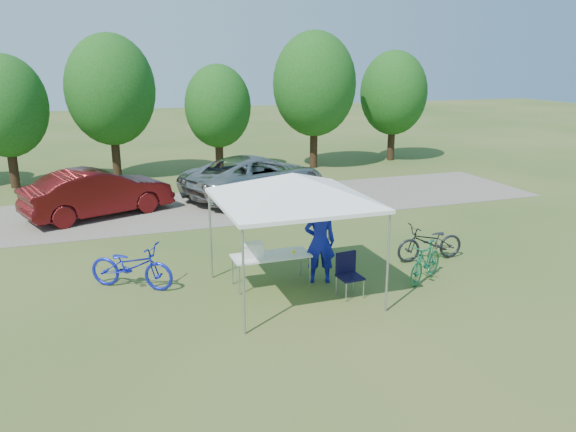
{
  "coord_description": "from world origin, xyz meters",
  "views": [
    {
      "loc": [
        -3.9,
        -10.86,
        5.03
      ],
      "look_at": [
        0.59,
        2.0,
        1.2
      ],
      "focal_mm": 35.0,
      "sensor_mm": 36.0,
      "label": 1
    }
  ],
  "objects_px": {
    "bike_dark": "(430,242)",
    "folding_table": "(271,257)",
    "minivan": "(255,176)",
    "bike_green": "(426,261)",
    "cyclist": "(320,242)",
    "bike_blue": "(132,266)",
    "sedan": "(98,193)",
    "cooler": "(253,250)",
    "folding_chair": "(348,270)"
  },
  "relations": [
    {
      "from": "bike_blue",
      "to": "sedan",
      "type": "xyz_separation_m",
      "value": [
        -0.56,
        6.59,
        0.28
      ]
    },
    {
      "from": "cyclist",
      "to": "sedan",
      "type": "xyz_separation_m",
      "value": [
        -4.7,
        7.65,
        -0.18
      ]
    },
    {
      "from": "folding_table",
      "to": "cyclist",
      "type": "height_order",
      "value": "cyclist"
    },
    {
      "from": "folding_table",
      "to": "minivan",
      "type": "xyz_separation_m",
      "value": [
        2.01,
        8.28,
        0.12
      ]
    },
    {
      "from": "folding_table",
      "to": "bike_green",
      "type": "distance_m",
      "value": 3.62
    },
    {
      "from": "bike_green",
      "to": "sedan",
      "type": "relative_size",
      "value": 0.33
    },
    {
      "from": "cyclist",
      "to": "sedan",
      "type": "height_order",
      "value": "cyclist"
    },
    {
      "from": "folding_table",
      "to": "cyclist",
      "type": "relative_size",
      "value": 0.9
    },
    {
      "from": "cooler",
      "to": "bike_green",
      "type": "relative_size",
      "value": 0.29
    },
    {
      "from": "sedan",
      "to": "bike_dark",
      "type": "bearing_deg",
      "value": -153.69
    },
    {
      "from": "cooler",
      "to": "sedan",
      "type": "xyz_separation_m",
      "value": [
        -3.16,
        7.46,
        -0.1
      ]
    },
    {
      "from": "folding_chair",
      "to": "cooler",
      "type": "xyz_separation_m",
      "value": [
        -1.85,
        1.1,
        0.33
      ]
    },
    {
      "from": "bike_blue",
      "to": "bike_green",
      "type": "distance_m",
      "value": 6.77
    },
    {
      "from": "bike_blue",
      "to": "sedan",
      "type": "relative_size",
      "value": 0.42
    },
    {
      "from": "minivan",
      "to": "folding_chair",
      "type": "bearing_deg",
      "value": 152.01
    },
    {
      "from": "cyclist",
      "to": "minivan",
      "type": "distance_m",
      "value": 8.52
    },
    {
      "from": "minivan",
      "to": "bike_green",
      "type": "bearing_deg",
      "value": 164.78
    },
    {
      "from": "bike_blue",
      "to": "sedan",
      "type": "bearing_deg",
      "value": 36.95
    },
    {
      "from": "cyclist",
      "to": "bike_green",
      "type": "height_order",
      "value": "cyclist"
    },
    {
      "from": "cyclist",
      "to": "bike_dark",
      "type": "bearing_deg",
      "value": -156.57
    },
    {
      "from": "folding_chair",
      "to": "bike_blue",
      "type": "bearing_deg",
      "value": 151.16
    },
    {
      "from": "cyclist",
      "to": "bike_green",
      "type": "xyz_separation_m",
      "value": [
        2.38,
        -0.74,
        -0.51
      ]
    },
    {
      "from": "folding_chair",
      "to": "bike_blue",
      "type": "height_order",
      "value": "bike_blue"
    },
    {
      "from": "folding_chair",
      "to": "cyclist",
      "type": "bearing_deg",
      "value": 103.37
    },
    {
      "from": "cooler",
      "to": "bike_blue",
      "type": "distance_m",
      "value": 2.77
    },
    {
      "from": "minivan",
      "to": "bike_dark",
      "type": "bearing_deg",
      "value": 171.89
    },
    {
      "from": "cooler",
      "to": "bike_dark",
      "type": "xyz_separation_m",
      "value": [
        4.79,
        0.22,
        -0.41
      ]
    },
    {
      "from": "minivan",
      "to": "sedan",
      "type": "relative_size",
      "value": 1.19
    },
    {
      "from": "folding_chair",
      "to": "minivan",
      "type": "distance_m",
      "value": 9.4
    },
    {
      "from": "folding_table",
      "to": "bike_green",
      "type": "bearing_deg",
      "value": -14.88
    },
    {
      "from": "sedan",
      "to": "bike_blue",
      "type": "bearing_deg",
      "value": 163.47
    },
    {
      "from": "cooler",
      "to": "cyclist",
      "type": "relative_size",
      "value": 0.23
    },
    {
      "from": "folding_table",
      "to": "folding_chair",
      "type": "bearing_deg",
      "value": -37.75
    },
    {
      "from": "cooler",
      "to": "bike_green",
      "type": "xyz_separation_m",
      "value": [
        3.92,
        -0.93,
        -0.43
      ]
    },
    {
      "from": "sedan",
      "to": "cooler",
      "type": "bearing_deg",
      "value": -178.41
    },
    {
      "from": "bike_blue",
      "to": "minivan",
      "type": "relative_size",
      "value": 0.35
    },
    {
      "from": "folding_table",
      "to": "bike_green",
      "type": "height_order",
      "value": "bike_green"
    },
    {
      "from": "folding_table",
      "to": "bike_blue",
      "type": "bearing_deg",
      "value": 163.96
    },
    {
      "from": "bike_green",
      "to": "folding_chair",
      "type": "bearing_deg",
      "value": -118.44
    },
    {
      "from": "cyclist",
      "to": "bike_dark",
      "type": "relative_size",
      "value": 1.07
    },
    {
      "from": "bike_dark",
      "to": "folding_table",
      "type": "bearing_deg",
      "value": -85.2
    },
    {
      "from": "folding_chair",
      "to": "minivan",
      "type": "xyz_separation_m",
      "value": [
        0.59,
        9.38,
        0.23
      ]
    },
    {
      "from": "folding_chair",
      "to": "sedan",
      "type": "height_order",
      "value": "sedan"
    },
    {
      "from": "bike_dark",
      "to": "sedan",
      "type": "distance_m",
      "value": 10.76
    },
    {
      "from": "folding_table",
      "to": "bike_dark",
      "type": "relative_size",
      "value": 0.96
    },
    {
      "from": "cyclist",
      "to": "bike_blue",
      "type": "xyz_separation_m",
      "value": [
        -4.15,
        1.06,
        -0.46
      ]
    },
    {
      "from": "bike_green",
      "to": "sedan",
      "type": "bearing_deg",
      "value": -172.92
    },
    {
      "from": "cyclist",
      "to": "cooler",
      "type": "bearing_deg",
      "value": 9.19
    },
    {
      "from": "bike_green",
      "to": "minivan",
      "type": "xyz_separation_m",
      "value": [
        -1.49,
        9.21,
        0.34
      ]
    },
    {
      "from": "folding_table",
      "to": "bike_green",
      "type": "xyz_separation_m",
      "value": [
        3.5,
        -0.93,
        -0.22
      ]
    }
  ]
}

